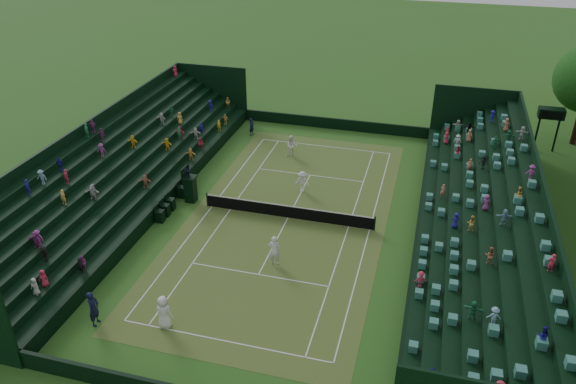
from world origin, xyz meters
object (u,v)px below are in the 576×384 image
object	(u,v)px
player_near_west	(164,312)
player_far_east	(302,182)
umpire_chair	(190,186)
tennis_net	(288,211)
player_near_east	(274,250)
player_far_west	(292,146)

from	to	relation	value
player_near_west	player_far_east	bearing A→B (deg)	-95.38
umpire_chair	player_near_west	distance (m)	12.74
tennis_net	player_near_east	world-z (taller)	player_near_east
umpire_chair	player_far_west	bearing A→B (deg)	60.85
player_far_west	player_near_west	bearing A→B (deg)	-114.08
player_far_east	player_near_west	bearing A→B (deg)	-105.29
player_far_east	tennis_net	bearing A→B (deg)	-93.72
tennis_net	player_far_east	world-z (taller)	player_far_east
tennis_net	player_far_east	bearing A→B (deg)	89.66
player_far_west	player_far_east	bearing A→B (deg)	-89.00
player_near_west	umpire_chair	bearing A→B (deg)	-65.39
player_near_west	player_near_east	xyz separation A→B (m)	(3.82, 6.57, 0.02)
player_far_west	player_far_east	world-z (taller)	player_far_west
player_near_east	player_far_east	distance (m)	8.97
player_near_east	player_far_east	xyz separation A→B (m)	(-0.55, 8.95, -0.17)
umpire_chair	player_near_east	xyz separation A→B (m)	(7.78, -5.54, -0.26)
player_near_west	player_near_east	distance (m)	7.60
tennis_net	umpire_chair	size ratio (longest dim) A/B	4.07
tennis_net	player_near_east	distance (m)	5.18
tennis_net	player_far_east	size ratio (longest dim) A/B	7.30
player_far_east	player_near_east	bearing A→B (deg)	-89.84
umpire_chair	player_far_west	xyz separation A→B (m)	(4.97, 8.91, -0.32)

